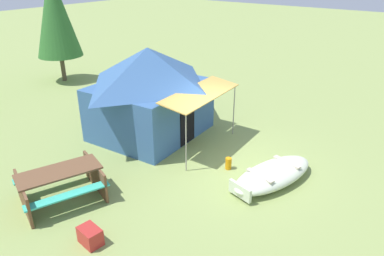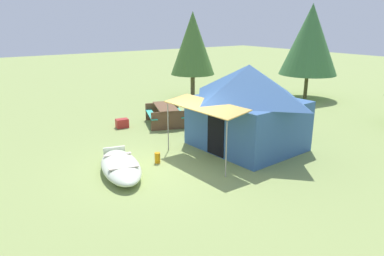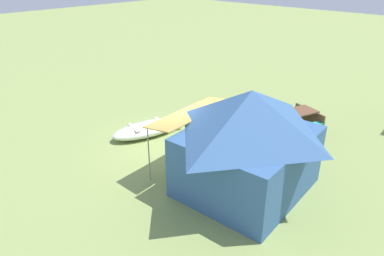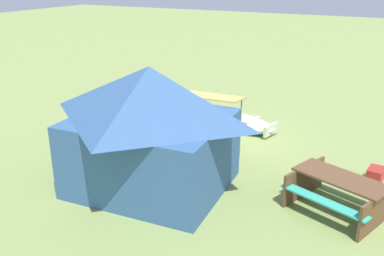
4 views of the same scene
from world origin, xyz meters
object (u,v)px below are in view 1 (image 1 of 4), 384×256
object	(u,v)px
fuel_can	(228,163)
cooler_box	(90,236)
pine_tree_back_left	(55,13)
beached_rowboat	(273,174)
picnic_table	(60,182)
canvas_cabin_tent	(150,91)

from	to	relation	value
fuel_can	cooler_box	bearing A→B (deg)	170.56
fuel_can	pine_tree_back_left	distance (m)	11.38
pine_tree_back_left	cooler_box	bearing A→B (deg)	-123.31
cooler_box	fuel_can	size ratio (longest dim) A/B	1.49
beached_rowboat	picnic_table	distance (m)	5.27
pine_tree_back_left	picnic_table	bearing A→B (deg)	-125.97
beached_rowboat	pine_tree_back_left	xyz separation A→B (m)	(2.28, 11.99, 2.91)
cooler_box	pine_tree_back_left	distance (m)	12.35
canvas_cabin_tent	picnic_table	world-z (taller)	canvas_cabin_tent
beached_rowboat	picnic_table	xyz separation A→B (m)	(-3.72, 3.72, 0.27)
picnic_table	pine_tree_back_left	distance (m)	10.55
fuel_can	pine_tree_back_left	size ratio (longest dim) A/B	0.07
beached_rowboat	canvas_cabin_tent	xyz separation A→B (m)	(0.35, 4.56, 1.26)
picnic_table	beached_rowboat	bearing A→B (deg)	-45.02
canvas_cabin_tent	cooler_box	distance (m)	5.49
canvas_cabin_tent	pine_tree_back_left	world-z (taller)	pine_tree_back_left
picnic_table	pine_tree_back_left	xyz separation A→B (m)	(6.00, 8.27, 2.64)
canvas_cabin_tent	fuel_can	bearing A→B (deg)	-98.00
picnic_table	pine_tree_back_left	size ratio (longest dim) A/B	0.45
picnic_table	cooler_box	world-z (taller)	picnic_table
picnic_table	pine_tree_back_left	bearing A→B (deg)	54.03
beached_rowboat	cooler_box	world-z (taller)	beached_rowboat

